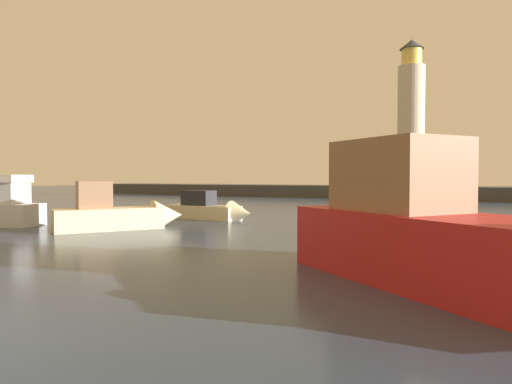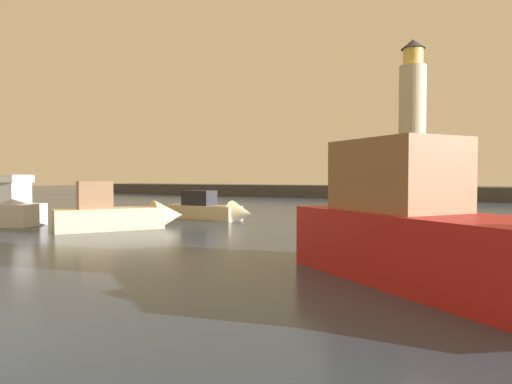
% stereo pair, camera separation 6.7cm
% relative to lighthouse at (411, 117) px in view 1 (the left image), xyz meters
% --- Properties ---
extents(ground_plane, '(220.00, 220.00, 0.00)m').
position_rel_lighthouse_xyz_m(ground_plane, '(1.31, -25.78, -9.38)').
color(ground_plane, '#2D3D51').
extents(breakwater, '(94.02, 6.94, 1.45)m').
position_rel_lighthouse_xyz_m(breakwater, '(1.31, 0.00, -8.65)').
color(breakwater, '#423F3D').
rests_on(breakwater, ground_plane).
extents(lighthouse, '(2.99, 2.99, 16.74)m').
position_rel_lighthouse_xyz_m(lighthouse, '(0.00, 0.00, 0.00)').
color(lighthouse, beige).
rests_on(lighthouse, breakwater).
extents(motorboat_1, '(5.86, 1.72, 1.94)m').
position_rel_lighthouse_xyz_m(motorboat_1, '(-5.99, -31.96, -8.81)').
color(motorboat_1, beige).
rests_on(motorboat_1, ground_plane).
extents(motorboat_4, '(4.64, 5.95, 2.52)m').
position_rel_lighthouse_xyz_m(motorboat_4, '(-6.91, -38.05, -8.69)').
color(motorboat_4, beige).
rests_on(motorboat_4, ground_plane).
extents(motorboat_5, '(9.06, 7.46, 3.74)m').
position_rel_lighthouse_xyz_m(motorboat_5, '(8.30, -43.61, -8.22)').
color(motorboat_5, '#B21E1E').
rests_on(motorboat_5, ground_plane).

